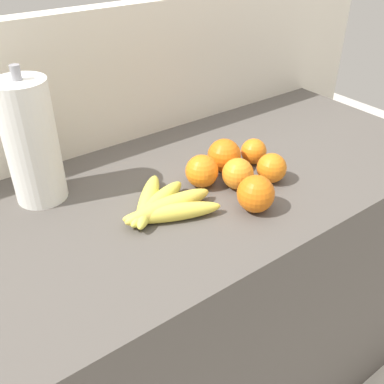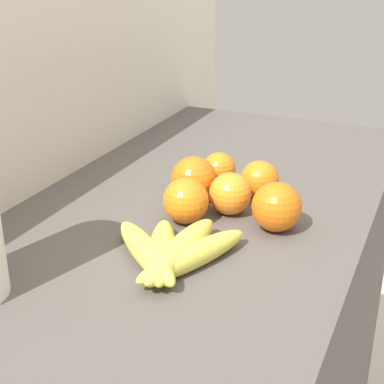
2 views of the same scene
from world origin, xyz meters
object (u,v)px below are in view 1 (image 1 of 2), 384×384
orange_back_left (238,174)px  paper_towel_roll (31,143)px  orange_right (202,171)px  orange_center (224,155)px  banana_bunch (162,206)px  orange_front (272,168)px  orange_far_right (256,194)px  orange_back_right (253,151)px

orange_back_left → paper_towel_roll: paper_towel_roll is taller
orange_right → orange_center: 0.09m
banana_bunch → orange_front: size_ratio=3.01×
orange_right → orange_back_left: bearing=-41.9°
orange_front → orange_back_left: orange_back_left is taller
banana_bunch → paper_towel_roll: paper_towel_roll is taller
orange_far_right → orange_back_right: orange_far_right is taller
orange_right → paper_towel_roll: (-0.32, 0.18, 0.10)m
orange_right → paper_towel_roll: paper_towel_roll is taller
orange_back_left → paper_towel_roll: 0.46m
orange_back_left → orange_far_right: bearing=-107.7°
banana_bunch → orange_back_right: (0.31, 0.05, 0.01)m
orange_front → paper_towel_roll: paper_towel_roll is taller
orange_center → orange_back_right: orange_center is taller
paper_towel_roll → orange_center: bearing=-20.4°
orange_far_right → orange_back_right: (0.14, 0.16, -0.01)m
orange_right → orange_far_right: bearing=-77.2°
orange_far_right → banana_bunch: bearing=147.6°
orange_right → paper_towel_roll: size_ratio=0.26×
orange_far_right → orange_center: same height
orange_far_right → orange_back_right: size_ratio=1.25×
orange_center → orange_right: bearing=-164.5°
orange_front → orange_center: size_ratio=0.86×
banana_bunch → orange_back_left: bearing=-4.9°
orange_back_left → orange_center: orange_center is taller
orange_center → paper_towel_roll: size_ratio=0.27×
banana_bunch → orange_back_left: 0.20m
orange_back_right → orange_front: bearing=-106.0°
orange_back_right → paper_towel_roll: size_ratio=0.22×
orange_back_left → orange_right: 0.08m
orange_back_left → banana_bunch: bearing=175.1°
orange_right → orange_back_right: size_ratio=1.18×
banana_bunch → orange_back_left: (0.20, -0.02, 0.02)m
orange_center → paper_towel_roll: bearing=159.6°
orange_far_right → orange_center: (0.06, 0.17, 0.00)m
banana_bunch → paper_towel_roll: 0.31m
orange_back_left → orange_back_right: (0.11, 0.07, -0.00)m
banana_bunch → orange_front: bearing=-8.6°
orange_front → orange_back_left: 0.09m
orange_right → orange_back_right: orange_right is taller
orange_far_right → orange_center: size_ratio=0.99×
orange_front → orange_right: 0.17m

